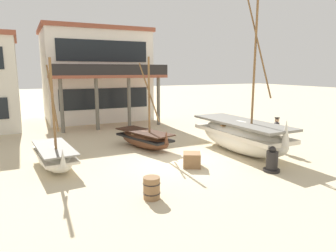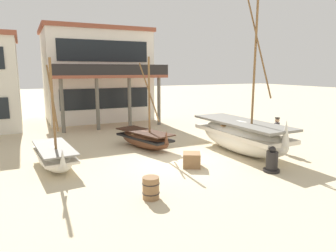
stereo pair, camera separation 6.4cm
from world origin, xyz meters
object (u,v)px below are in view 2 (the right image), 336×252
Objects in this scene: fishing_boat_near_left at (144,138)px; harbor_building_main at (96,75)px; fishing_boat_centre_large at (241,135)px; capstan_winch at (272,162)px; fisherman_by_hull at (276,135)px; cargo_crate at (192,160)px; wooden_barrel at (151,188)px; fishing_boat_far_right at (55,156)px.

fishing_boat_near_left is 11.35m from harbor_building_main.
fishing_boat_centre_large is 0.94× the size of harbor_building_main.
fisherman_by_hull is at bearing 42.35° from capstan_winch.
capstan_winch is at bearing -79.46° from harbor_building_main.
fishing_boat_near_left reaches higher than cargo_crate.
fisherman_by_hull is at bearing -17.48° from fishing_boat_centre_large.
capstan_winch is (3.16, -5.64, -0.10)m from fishing_boat_near_left.
cargo_crate is at bearing 38.71° from wooden_barrel.
fishing_boat_centre_large is 7.98× the size of capstan_winch.
fishing_boat_near_left is 4.48× the size of capstan_winch.
fishing_boat_near_left is at bearing -90.40° from harbor_building_main.
harbor_building_main is (-0.55, 14.66, 3.29)m from cargo_crate.
fishing_boat_near_left reaches higher than fisherman_by_hull.
fisherman_by_hull is at bearing 3.87° from cargo_crate.
wooden_barrel is (-5.25, -0.28, -0.06)m from capstan_winch.
harbor_building_main reaches higher than cargo_crate.
capstan_winch is 0.12× the size of harbor_building_main.
fisherman_by_hull is 0.19× the size of harbor_building_main.
fishing_boat_near_left is 4.84m from fishing_boat_centre_large.
fishing_boat_far_right is 6.30× the size of wooden_barrel.
fishing_boat_far_right is 8.73m from capstan_winch.
fishing_boat_far_right is at bearing 150.96° from capstan_winch.
fishing_boat_far_right is 4.32× the size of capstan_winch.
fishing_boat_near_left is at bearing 17.34° from fishing_boat_far_right.
wooden_barrel is at bearing -176.90° from capstan_winch.
harbor_building_main is at bearing 100.54° from capstan_winch.
fishing_boat_near_left is at bearing 99.49° from cargo_crate.
fishing_boat_near_left reaches higher than wooden_barrel.
fisherman_by_hull is 1.65× the size of capstan_winch.
fishing_boat_near_left is 2.72× the size of fisherman_by_hull.
fishing_boat_far_right is 6.26× the size of cargo_crate.
capstan_winch is 5.26m from wooden_barrel.
fishing_boat_far_right is 13.49m from harbor_building_main.
fishing_boat_near_left is 1.04× the size of fishing_boat_far_right.
capstan_winch reaches higher than cargo_crate.
fishing_boat_centre_large is 3.42m from cargo_crate.
harbor_building_main is (-3.81, 13.78, 2.73)m from fishing_boat_centre_large.
wooden_barrel is at bearing -109.50° from fishing_boat_near_left.
harbor_building_main is (-3.08, 16.56, 3.18)m from capstan_winch.
cargo_crate is at bearing -176.13° from fisherman_by_hull.
fishing_boat_far_right reaches higher than wooden_barrel.
harbor_building_main is at bearing 89.60° from fishing_boat_near_left.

